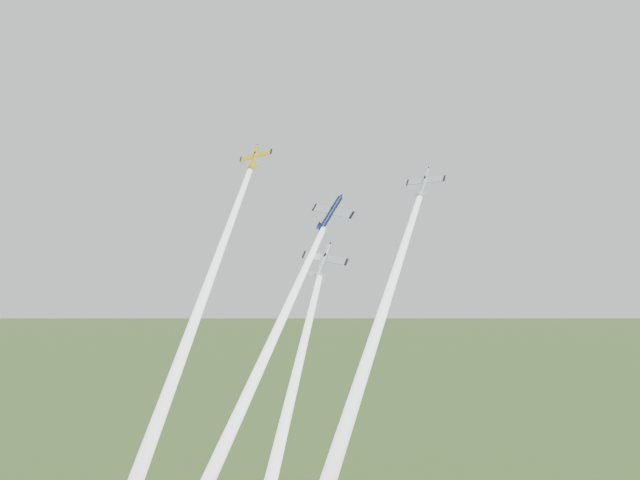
{
  "coord_description": "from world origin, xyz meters",
  "views": [
    {
      "loc": [
        56.45,
        -125.98,
        91.09
      ],
      "look_at": [
        0.0,
        -6.0,
        92.0
      ],
      "focal_mm": 45.0,
      "sensor_mm": 36.0,
      "label": 1
    }
  ],
  "objects_px": {
    "plane_navy": "(331,213)",
    "plane_silver_low": "(324,260)",
    "plane_yellow": "(255,157)",
    "plane_silver_right": "(425,182)"
  },
  "relations": [
    {
      "from": "plane_yellow",
      "to": "plane_navy",
      "type": "bearing_deg",
      "value": -12.39
    },
    {
      "from": "plane_silver_low",
      "to": "plane_navy",
      "type": "bearing_deg",
      "value": 93.92
    },
    {
      "from": "plane_silver_low",
      "to": "plane_yellow",
      "type": "bearing_deg",
      "value": 151.86
    },
    {
      "from": "plane_silver_right",
      "to": "plane_silver_low",
      "type": "xyz_separation_m",
      "value": [
        -14.15,
        -10.31,
        -13.25
      ]
    },
    {
      "from": "plane_navy",
      "to": "plane_silver_low",
      "type": "relative_size",
      "value": 1.11
    },
    {
      "from": "plane_yellow",
      "to": "plane_silver_right",
      "type": "height_order",
      "value": "plane_yellow"
    },
    {
      "from": "plane_silver_right",
      "to": "plane_silver_low",
      "type": "bearing_deg",
      "value": -135.73
    },
    {
      "from": "plane_silver_right",
      "to": "plane_silver_low",
      "type": "height_order",
      "value": "plane_silver_right"
    },
    {
      "from": "plane_silver_right",
      "to": "plane_silver_low",
      "type": "distance_m",
      "value": 21.96
    },
    {
      "from": "plane_yellow",
      "to": "plane_silver_low",
      "type": "height_order",
      "value": "plane_yellow"
    }
  ]
}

